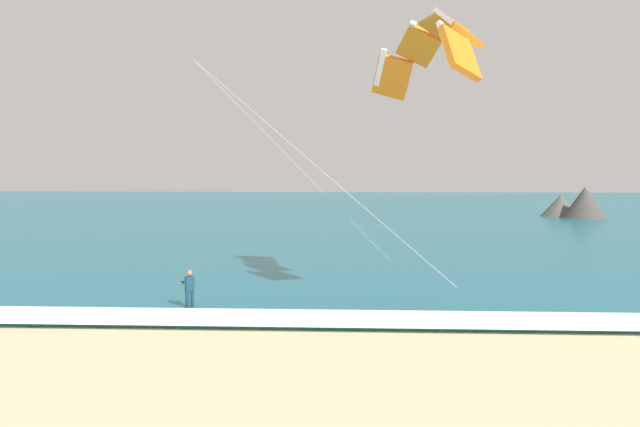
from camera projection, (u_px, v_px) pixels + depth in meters
name	position (u px, v px, depth m)	size (l,w,h in m)	color
sea	(330.00, 212.00, 84.59)	(200.00, 120.00, 0.20)	#146075
surf_foam	(272.00, 317.00, 25.81)	(200.00, 2.84, 0.04)	white
surfboard	(190.00, 312.00, 27.76)	(1.01, 1.45, 0.09)	#E04C38
kitesurfer	(190.00, 289.00, 27.71)	(0.66, 0.66, 1.69)	#143347
kite_primary	(431.00, 46.00, 29.48)	(11.39, 8.86, 11.01)	orange
headland_right	(575.00, 205.00, 74.75)	(6.36, 7.54, 3.53)	#47423D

